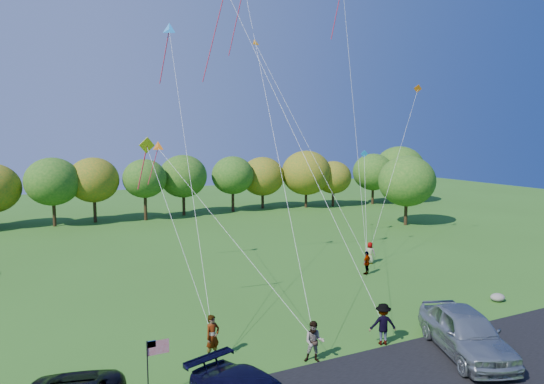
{
  "coord_description": "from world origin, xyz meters",
  "views": [
    {
      "loc": [
        -11.44,
        -17.71,
        9.67
      ],
      "look_at": [
        0.18,
        6.0,
        6.53
      ],
      "focal_mm": 32.0,
      "sensor_mm": 36.0,
      "label": 1
    }
  ],
  "objects_px": {
    "minivan_silver": "(466,332)",
    "flyer_b": "(314,342)",
    "flyer_a": "(213,337)",
    "flyer_e": "(370,253)",
    "flyer_d": "(367,263)",
    "flyer_c": "(383,324)"
  },
  "relations": [
    {
      "from": "flyer_c",
      "to": "flyer_d",
      "type": "distance_m",
      "value": 11.39
    },
    {
      "from": "flyer_a",
      "to": "flyer_c",
      "type": "height_order",
      "value": "flyer_a"
    },
    {
      "from": "flyer_b",
      "to": "flyer_e",
      "type": "distance_m",
      "value": 16.93
    },
    {
      "from": "minivan_silver",
      "to": "flyer_b",
      "type": "height_order",
      "value": "minivan_silver"
    },
    {
      "from": "flyer_d",
      "to": "flyer_c",
      "type": "bearing_deg",
      "value": 30.3
    },
    {
      "from": "minivan_silver",
      "to": "flyer_a",
      "type": "height_order",
      "value": "minivan_silver"
    },
    {
      "from": "flyer_a",
      "to": "flyer_e",
      "type": "bearing_deg",
      "value": 10.9
    },
    {
      "from": "flyer_d",
      "to": "flyer_e",
      "type": "relative_size",
      "value": 1.01
    },
    {
      "from": "flyer_c",
      "to": "flyer_b",
      "type": "bearing_deg",
      "value": 23.52
    },
    {
      "from": "flyer_e",
      "to": "minivan_silver",
      "type": "bearing_deg",
      "value": 117.02
    },
    {
      "from": "flyer_a",
      "to": "flyer_d",
      "type": "height_order",
      "value": "flyer_a"
    },
    {
      "from": "flyer_a",
      "to": "flyer_e",
      "type": "xyz_separation_m",
      "value": [
        15.83,
        9.68,
        -0.16
      ]
    },
    {
      "from": "flyer_d",
      "to": "flyer_e",
      "type": "height_order",
      "value": "flyer_d"
    },
    {
      "from": "flyer_a",
      "to": "flyer_d",
      "type": "relative_size",
      "value": 1.19
    },
    {
      "from": "flyer_b",
      "to": "flyer_c",
      "type": "distance_m",
      "value": 3.77
    },
    {
      "from": "flyer_c",
      "to": "flyer_e",
      "type": "distance_m",
      "value": 14.38
    },
    {
      "from": "minivan_silver",
      "to": "flyer_d",
      "type": "relative_size",
      "value": 3.61
    },
    {
      "from": "flyer_d",
      "to": "flyer_e",
      "type": "bearing_deg",
      "value": -157.61
    },
    {
      "from": "flyer_a",
      "to": "flyer_e",
      "type": "relative_size",
      "value": 1.2
    },
    {
      "from": "flyer_b",
      "to": "flyer_c",
      "type": "xyz_separation_m",
      "value": [
        3.77,
        0.13,
        0.08
      ]
    },
    {
      "from": "flyer_a",
      "to": "flyer_b",
      "type": "relative_size",
      "value": 1.09
    },
    {
      "from": "flyer_a",
      "to": "flyer_c",
      "type": "bearing_deg",
      "value": -35.97
    }
  ]
}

